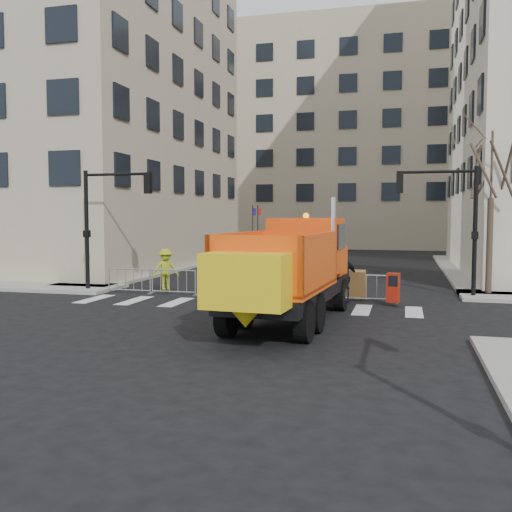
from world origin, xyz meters
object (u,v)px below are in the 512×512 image
(newspaper_box, at_px, (393,288))
(cop_c, at_px, (344,277))
(plow_truck, at_px, (289,267))
(worker, at_px, (166,269))
(cop_b, at_px, (283,281))
(cop_a, at_px, (342,281))

(newspaper_box, bearing_deg, cop_c, -178.47)
(cop_c, xyz_separation_m, newspaper_box, (1.88, -0.31, -0.33))
(plow_truck, xyz_separation_m, worker, (-6.68, 5.73, -0.73))
(cop_c, bearing_deg, cop_b, -29.09)
(cop_a, distance_m, cop_b, 2.30)
(cop_c, bearing_deg, cop_a, -38.73)
(plow_truck, height_order, cop_a, plow_truck)
(worker, relative_size, newspaper_box, 1.64)
(plow_truck, height_order, worker, plow_truck)
(cop_b, height_order, worker, worker)
(cop_c, height_order, newspaper_box, cop_c)
(plow_truck, distance_m, worker, 8.83)
(cop_b, height_order, newspaper_box, cop_b)
(newspaper_box, bearing_deg, cop_b, -167.96)
(cop_b, distance_m, newspaper_box, 4.22)
(cop_a, relative_size, worker, 0.94)
(worker, bearing_deg, cop_c, -44.38)
(cop_c, bearing_deg, worker, -45.86)
(cop_a, bearing_deg, cop_b, 11.25)
(cop_c, distance_m, newspaper_box, 1.93)
(cop_b, bearing_deg, newspaper_box, -175.14)
(cop_a, height_order, worker, worker)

